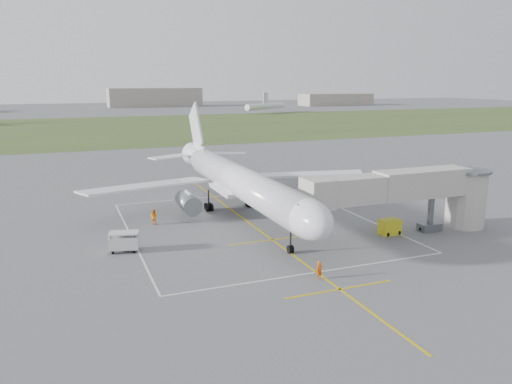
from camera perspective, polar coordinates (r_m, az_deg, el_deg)
name	(u,v)px	position (r m, az deg, el deg)	size (l,w,h in m)	color
ground	(241,217)	(62.84, -1.72, -2.85)	(700.00, 700.00, 0.00)	#5B5B5E
grass_strip	(120,128)	(188.88, -15.30, 7.08)	(700.00, 120.00, 0.02)	#3C4F22
apron_markings	(258,229)	(57.61, 0.24, -4.28)	(28.20, 60.00, 0.01)	gold
airliner	(239,182)	(62.51, -1.98, 1.20)	(38.93, 46.75, 13.52)	silver
jet_bridge	(416,192)	(57.82, 17.81, 0.02)	(23.40, 5.00, 7.20)	#A29C92
gpu_unit	(390,227)	(57.55, 15.04, -3.88)	(2.35, 1.73, 1.70)	gold
baggage_cart	(124,242)	(51.77, -14.85, -5.51)	(3.21, 2.37, 2.00)	silver
ramp_worker_nose	(319,270)	(43.80, 7.26, -8.85)	(0.58, 0.38, 1.60)	#E24F07
ramp_worker_wing	(154,217)	(60.65, -11.60, -2.79)	(0.89, 0.69, 1.83)	orange
distant_hangars	(65,101)	(322.46, -21.01, 9.73)	(345.00, 49.00, 12.00)	gray
distant_aircraft	(127,110)	(238.74, -14.49, 9.06)	(172.28, 43.03, 8.85)	silver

